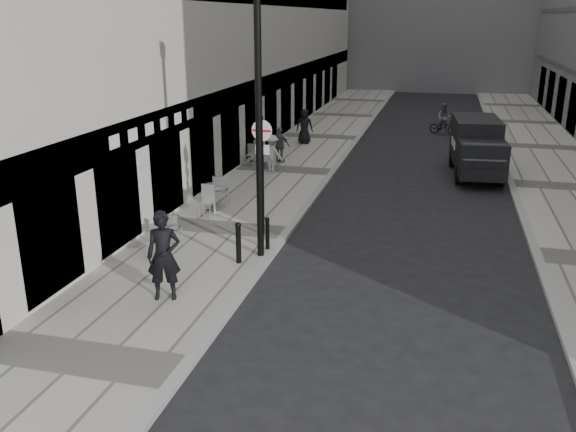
% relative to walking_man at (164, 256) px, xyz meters
% --- Properties ---
extents(sidewalk, '(4.00, 60.00, 0.12)m').
position_rel_walking_man_xyz_m(sidewalk, '(-0.48, 12.56, -1.09)').
color(sidewalk, '#A8A498').
rests_on(sidewalk, ground).
extents(far_sidewalk, '(4.00, 60.00, 0.12)m').
position_rel_walking_man_xyz_m(far_sidewalk, '(10.52, 12.56, -1.09)').
color(far_sidewalk, '#A8A498').
rests_on(far_sidewalk, ground).
extents(walking_man, '(0.87, 0.71, 2.05)m').
position_rel_walking_man_xyz_m(walking_man, '(0.00, 0.00, 0.00)').
color(walking_man, black).
rests_on(walking_man, sidewalk).
extents(sign_post, '(0.59, 0.12, 3.46)m').
position_rel_walking_man_xyz_m(sign_post, '(0.92, 4.62, 1.19)').
color(sign_post, black).
rests_on(sign_post, sidewalk).
extents(lamppost, '(0.31, 0.31, 6.92)m').
position_rel_walking_man_xyz_m(lamppost, '(1.32, 3.04, 2.82)').
color(lamppost, black).
rests_on(lamppost, sidewalk).
extents(bollard_near, '(0.11, 0.11, 0.85)m').
position_rel_walking_man_xyz_m(bollard_near, '(1.37, 3.52, -0.60)').
color(bollard_near, black).
rests_on(bollard_near, sidewalk).
extents(bollard_far, '(0.14, 0.14, 1.03)m').
position_rel_walking_man_xyz_m(bollard_far, '(0.92, 2.39, -0.51)').
color(bollard_far, black).
rests_on(bollard_far, sidewalk).
extents(panel_van, '(2.12, 4.89, 2.25)m').
position_rel_walking_man_xyz_m(panel_van, '(7.20, 13.98, 0.12)').
color(panel_van, black).
rests_on(panel_van, ground).
extents(cyclist, '(1.68, 1.14, 1.72)m').
position_rel_walking_man_xyz_m(cyclist, '(5.85, 23.05, -0.48)').
color(cyclist, black).
rests_on(cyclist, ground).
extents(pedestrian_a, '(0.97, 0.60, 1.54)m').
position_rel_walking_man_xyz_m(pedestrian_a, '(-0.99, 13.73, -0.26)').
color(pedestrian_a, '#515256').
rests_on(pedestrian_a, sidewalk).
extents(pedestrian_b, '(1.13, 0.88, 1.53)m').
position_rel_walking_man_xyz_m(pedestrian_b, '(-0.87, 12.01, -0.26)').
color(pedestrian_b, '#B4AFA6').
rests_on(pedestrian_b, sidewalk).
extents(pedestrian_c, '(0.89, 0.63, 1.72)m').
position_rel_walking_man_xyz_m(pedestrian_c, '(-0.91, 18.16, -0.17)').
color(pedestrian_c, black).
rests_on(pedestrian_c, sidewalk).
extents(cafe_table_near, '(0.70, 1.58, 0.90)m').
position_rel_walking_man_xyz_m(cafe_table_near, '(-1.28, 2.69, -0.57)').
color(cafe_table_near, silver).
rests_on(cafe_table_near, sidewalk).
extents(cafe_table_mid, '(0.80, 1.80, 1.03)m').
position_rel_walking_man_xyz_m(cafe_table_mid, '(-1.28, 6.42, -0.51)').
color(cafe_table_mid, silver).
rests_on(cafe_table_mid, sidewalk).
extents(cafe_table_far, '(0.69, 1.57, 0.89)m').
position_rel_walking_man_xyz_m(cafe_table_far, '(-2.08, 13.52, -0.58)').
color(cafe_table_far, silver).
rests_on(cafe_table_far, sidewalk).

